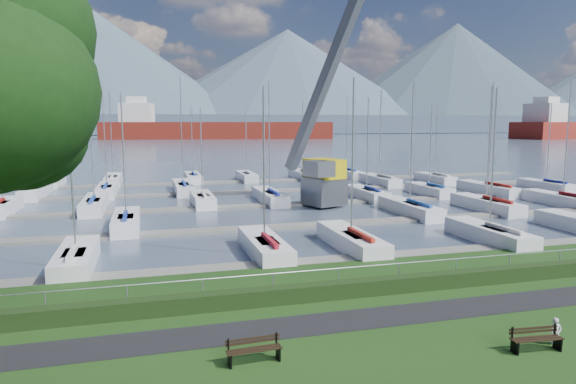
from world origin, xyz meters
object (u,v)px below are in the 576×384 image
object	(u,v)px
bench_left	(254,350)
bench_right	(536,339)
crane	(325,146)
person	(556,329)

from	to	relation	value
bench_left	bench_right	bearing A→B (deg)	-13.36
bench_left	crane	world-z (taller)	crane
person	crane	distance (m)	33.13
bench_right	crane	distance (m)	33.49
bench_right	crane	bearing A→B (deg)	88.23
person	crane	xyz separation A→B (m)	(3.09, 32.64, 4.77)
bench_right	person	distance (m)	1.05
bench_left	crane	distance (m)	34.27
crane	person	bearing A→B (deg)	-115.04
bench_left	bench_right	size ratio (longest dim) A/B	0.99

